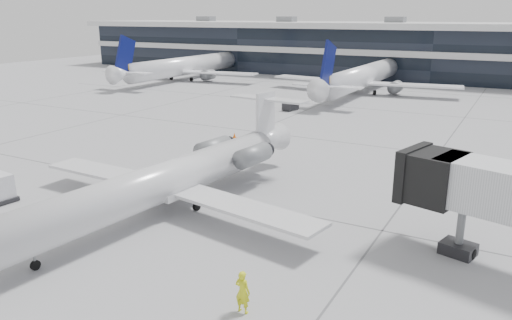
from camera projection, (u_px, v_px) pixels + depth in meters
The scene contains 8 objects.
ground at pixel (241, 202), 35.14m from camera, with size 220.00×220.00×0.00m, color gray.
terminal at pixel (442, 54), 102.82m from camera, with size 170.00×22.00×10.00m, color black.
bg_jet_left at pixel (187, 80), 102.20m from camera, with size 32.00×40.00×9.60m, color white, non-canonical shape.
bg_jet_center at pixel (363, 92), 85.16m from camera, with size 32.00×40.00×9.60m, color white, non-canonical shape.
regional_jet at pixel (169, 179), 33.02m from camera, with size 23.00×28.72×6.63m.
ramp_worker at pixel (243, 292), 21.90m from camera, with size 0.74×0.48×2.02m, color yellow.
traffic_cone at pixel (234, 135), 53.62m from camera, with size 0.45×0.45×0.56m.
far_tug at pixel (291, 106), 69.01m from camera, with size 1.71×2.48×1.46m.
Camera 1 is at (16.69, -28.38, 12.70)m, focal length 35.00 mm.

